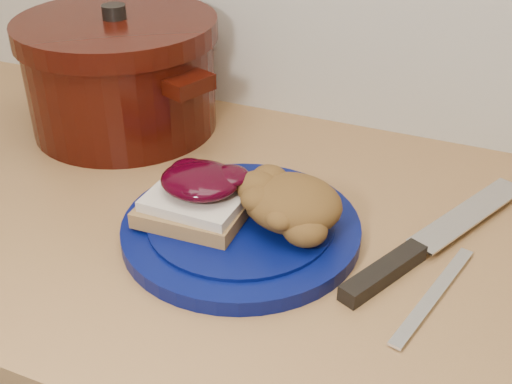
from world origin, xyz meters
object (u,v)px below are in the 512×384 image
at_px(chef_knife, 409,255).
at_px(butter_knife, 434,294).
at_px(dutch_oven, 121,73).
at_px(pepper_grinder, 122,84).
at_px(plate, 241,229).

relative_size(chef_knife, butter_knife, 1.70).
xyz_separation_m(butter_knife, dutch_oven, (-0.50, 0.21, 0.08)).
distance_m(butter_knife, dutch_oven, 0.55).
height_order(chef_knife, butter_knife, chef_knife).
relative_size(dutch_oven, pepper_grinder, 3.09).
height_order(plate, butter_knife, plate).
distance_m(plate, chef_knife, 0.19).
distance_m(plate, pepper_grinder, 0.36).
height_order(dutch_oven, pepper_grinder, dutch_oven).
relative_size(chef_knife, pepper_grinder, 2.56).
distance_m(butter_knife, pepper_grinder, 0.56).
bearing_deg(chef_knife, butter_knife, -118.21).
bearing_deg(butter_knife, chef_knife, 50.65).
distance_m(plate, butter_knife, 0.22).
bearing_deg(plate, pepper_grinder, 144.69).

